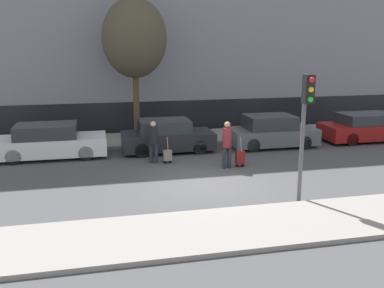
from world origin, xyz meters
TOP-DOWN VIEW (x-y plane):
  - ground_plane at (0.00, 0.00)m, footprint 80.00×80.00m
  - sidewalk_near at (0.00, -3.75)m, footprint 28.00×2.50m
  - sidewalk_far at (0.00, 7.00)m, footprint 28.00×3.00m
  - building_facade at (0.00, 10.79)m, footprint 28.00×3.25m
  - parked_car_0 at (-5.38, 4.73)m, footprint 4.38×1.88m
  - parked_car_1 at (-0.56, 4.65)m, footprint 3.93×1.78m
  - parked_car_2 at (4.19, 4.48)m, footprint 3.91×1.81m
  - parked_car_3 at (9.26, 4.62)m, footprint 4.66×1.84m
  - pedestrian_left at (-1.38, 2.94)m, footprint 0.34×0.34m
  - trolley_left at (-0.86, 2.76)m, footprint 0.34×0.29m
  - pedestrian_right at (1.18, 1.58)m, footprint 0.35×0.34m
  - trolley_right at (1.73, 1.64)m, footprint 0.34×0.29m
  - traffic_light at (2.22, -2.36)m, footprint 0.28×0.47m
  - bare_tree_near_crossing at (-1.59, 7.24)m, footprint 3.00×3.00m

SIDE VIEW (x-z plane):
  - ground_plane at x=0.00m, z-range 0.00..0.00m
  - sidewalk_near at x=0.00m, z-range 0.00..0.12m
  - sidewalk_far at x=0.00m, z-range 0.00..0.12m
  - trolley_left at x=-0.86m, z-range -0.21..0.84m
  - trolley_right at x=1.73m, z-range -0.21..0.95m
  - parked_car_3 at x=9.26m, z-range -0.03..1.30m
  - parked_car_0 at x=-5.38m, z-range -0.04..1.34m
  - parked_car_1 at x=-0.56m, z-range -0.04..1.35m
  - parked_car_2 at x=4.19m, z-range -0.05..1.39m
  - pedestrian_left at x=-1.38m, z-range 0.11..1.76m
  - pedestrian_right at x=1.18m, z-range 0.13..1.90m
  - traffic_light at x=2.22m, z-range 0.80..4.54m
  - bare_tree_near_crossing at x=-1.59m, z-range 1.53..8.06m
  - building_facade at x=0.00m, z-range -0.01..13.59m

